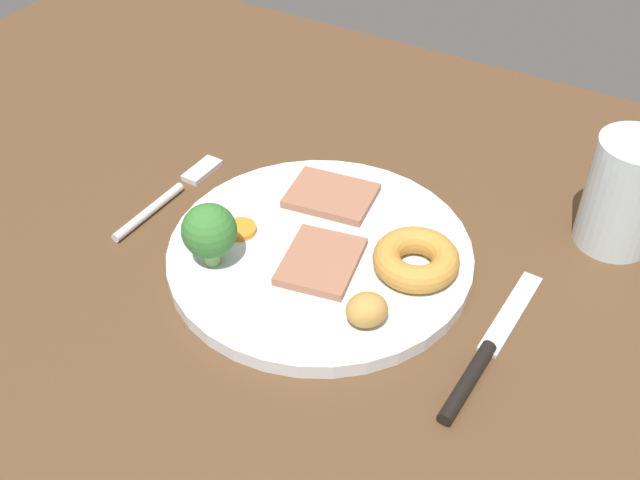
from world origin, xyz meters
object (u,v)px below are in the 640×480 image
Objects in this scene: water_glass at (625,194)px; fork at (172,194)px; meat_slice_under at (331,196)px; broccoli_floret at (209,232)px; meat_slice_main at (321,261)px; roast_potato_left at (367,310)px; carrot_coin_front at (241,229)px; knife at (485,355)px; yorkshire_pudding at (416,259)px; dinner_plate at (320,254)px.

fork is at bearing -159.10° from water_glass.
meat_slice_under is 16.10cm from fork.
broccoli_floret is 0.39× the size of fork.
meat_slice_under is (-3.79, 8.65, 0.00)cm from meat_slice_main.
fork is (-10.19, 7.01, -4.50)cm from broccoli_floret.
meat_slice_main is at bearing 148.01° from roast_potato_left.
carrot_coin_front is at bearing 164.07° from roast_potato_left.
knife is at bearing -27.85° from meat_slice_under.
roast_potato_left is (6.55, -4.09, 0.97)cm from meat_slice_main.
water_glass is (14.53, 21.88, 2.65)cm from roast_potato_left.
yorkshire_pudding is 19.94cm from water_glass.
yorkshire_pudding is at bearing -24.56° from meat_slice_under.
knife is 1.71× the size of water_glass.
knife is (17.14, -3.63, -0.25)cm from dinner_plate.
dinner_plate is at bearing 40.38° from broccoli_floret.
water_glass reaches higher than knife.
water_glass reaches higher than roast_potato_left.
roast_potato_left is (-0.88, -7.62, 0.16)cm from yorkshire_pudding.
meat_slice_main is at bearing -154.63° from yorkshire_pudding.
broccoli_floret reaches higher than fork.
yorkshire_pudding is (11.22, -5.13, 0.81)cm from meat_slice_under.
broccoli_floret reaches higher than knife.
roast_potato_left is at bearing -123.59° from water_glass.
meat_slice_main is 10.03cm from broccoli_floret.
dinner_plate is 27.77cm from water_glass.
roast_potato_left is 0.23× the size of fork.
meat_slice_main is 18.88cm from fork.
meat_slice_under is 26.74cm from water_glass.
roast_potato_left is 15.85cm from carrot_coin_front.
meat_slice_under is 16.44cm from roast_potato_left.
dinner_plate is 9.93cm from roast_potato_left.
carrot_coin_front is 10.36cm from fork.
water_glass is (39.74, 15.18, 5.03)cm from fork.
meat_slice_main is 0.51× the size of fork.
dinner_plate is 7.74cm from carrot_coin_front.
fork is (-14.86, -6.04, -1.41)cm from meat_slice_under.
roast_potato_left is at bearing -50.95° from meat_slice_under.
knife is (8.56, -5.32, -2.16)cm from yorkshire_pudding.
broccoli_floret is (-4.68, -13.05, 3.09)cm from meat_slice_under.
fork is at bearing 165.10° from roast_potato_left.
carrot_coin_front is 34.73cm from water_glass.
meat_slice_under is at bearing 111.20° from dinner_plate.
meat_slice_main is 1.03× the size of yorkshire_pudding.
dinner_plate is at bearing -68.80° from meat_slice_under.
water_glass is at bearing 56.41° from roast_potato_left.
yorkshire_pudding reaches higher than meat_slice_under.
roast_potato_left is 15.17cm from broccoli_floret.
broccoli_floret reaches higher than meat_slice_under.
carrot_coin_front is 0.49× the size of broccoli_floret.
roast_potato_left reaches higher than dinner_plate.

